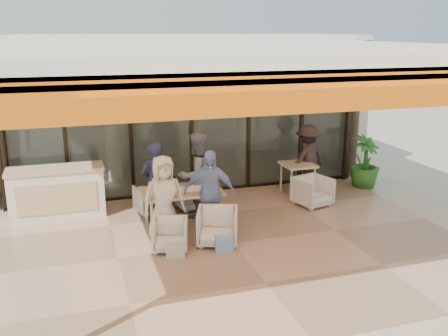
% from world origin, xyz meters
% --- Properties ---
extents(ground, '(70.00, 70.00, 0.00)m').
position_xyz_m(ground, '(0.00, 0.00, 0.00)').
color(ground, '#C6B293').
rests_on(ground, ground).
extents(terrace_floor, '(8.00, 6.00, 0.01)m').
position_xyz_m(terrace_floor, '(0.00, 0.00, 0.01)').
color(terrace_floor, tan).
rests_on(terrace_floor, ground).
extents(terrace_structure, '(8.00, 6.00, 3.40)m').
position_xyz_m(terrace_structure, '(0.00, -0.26, 3.25)').
color(terrace_structure, silver).
rests_on(terrace_structure, ground).
extents(glass_storefront, '(8.08, 0.10, 3.20)m').
position_xyz_m(glass_storefront, '(0.00, 3.00, 1.60)').
color(glass_storefront, '#9EADA3').
rests_on(glass_storefront, ground).
extents(interior_block, '(9.05, 3.62, 3.52)m').
position_xyz_m(interior_block, '(0.01, 5.31, 2.23)').
color(interior_block, silver).
rests_on(interior_block, ground).
extents(host_counter, '(1.85, 0.65, 1.04)m').
position_xyz_m(host_counter, '(-2.93, 2.30, 0.53)').
color(host_counter, silver).
rests_on(host_counter, ground).
extents(dining_table, '(1.50, 0.90, 0.93)m').
position_xyz_m(dining_table, '(-0.69, 1.07, 0.69)').
color(dining_table, '#E1BF89').
rests_on(dining_table, ground).
extents(chair_far_left, '(0.72, 0.69, 0.64)m').
position_xyz_m(chair_far_left, '(-1.11, 2.02, 0.32)').
color(chair_far_left, silver).
rests_on(chair_far_left, ground).
extents(chair_far_right, '(0.75, 0.72, 0.66)m').
position_xyz_m(chair_far_right, '(-0.27, 2.02, 0.33)').
color(chair_far_right, silver).
rests_on(chair_far_right, ground).
extents(chair_near_left, '(0.70, 0.68, 0.60)m').
position_xyz_m(chair_near_left, '(-1.11, 0.12, 0.30)').
color(chair_near_left, silver).
rests_on(chair_near_left, ground).
extents(chair_near_right, '(0.87, 0.84, 0.71)m').
position_xyz_m(chair_near_right, '(-0.27, 0.12, 0.36)').
color(chair_near_right, silver).
rests_on(chair_near_right, ground).
extents(diner_navy, '(0.68, 0.56, 1.60)m').
position_xyz_m(diner_navy, '(-1.11, 1.52, 0.80)').
color(diner_navy, '#181C36').
rests_on(diner_navy, ground).
extents(diner_grey, '(1.03, 0.92, 1.74)m').
position_xyz_m(diner_grey, '(-0.27, 1.52, 0.87)').
color(diner_grey, slate).
rests_on(diner_grey, ground).
extents(diner_cream, '(0.80, 0.56, 1.54)m').
position_xyz_m(diner_cream, '(-1.11, 0.62, 0.77)').
color(diner_cream, beige).
rests_on(diner_cream, ground).
extents(diner_periwinkle, '(1.00, 0.64, 1.59)m').
position_xyz_m(diner_periwinkle, '(-0.27, 0.62, 0.79)').
color(diner_periwinkle, '#7D92D1').
rests_on(diner_periwinkle, ground).
extents(tote_bag_cream, '(0.30, 0.10, 0.34)m').
position_xyz_m(tote_bag_cream, '(-1.11, -0.28, 0.17)').
color(tote_bag_cream, silver).
rests_on(tote_bag_cream, ground).
extents(tote_bag_blue, '(0.30, 0.10, 0.34)m').
position_xyz_m(tote_bag_blue, '(-0.27, -0.28, 0.17)').
color(tote_bag_blue, '#99BFD8').
rests_on(tote_bag_blue, ground).
extents(side_table, '(0.70, 0.70, 0.74)m').
position_xyz_m(side_table, '(2.24, 2.16, 0.64)').
color(side_table, '#E1BF89').
rests_on(side_table, ground).
extents(side_chair, '(0.84, 0.81, 0.70)m').
position_xyz_m(side_chair, '(2.24, 1.41, 0.35)').
color(side_chair, silver).
rests_on(side_chair, ground).
extents(standing_woman, '(1.15, 0.88, 1.57)m').
position_xyz_m(standing_woman, '(2.57, 2.36, 0.78)').
color(standing_woman, black).
rests_on(standing_woman, ground).
extents(potted_palm, '(0.90, 0.90, 1.24)m').
position_xyz_m(potted_palm, '(4.01, 2.22, 0.62)').
color(potted_palm, '#1E5919').
rests_on(potted_palm, ground).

